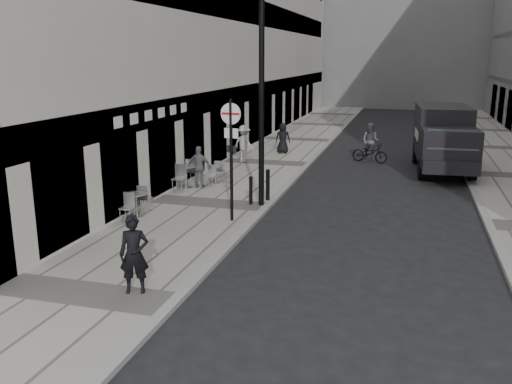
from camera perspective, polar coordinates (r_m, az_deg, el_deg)
ground at (r=9.42m, az=-16.24°, el=-18.86°), size 120.00×120.00×0.00m
sidewalk at (r=25.91m, az=1.04°, el=3.05°), size 4.00×60.00×0.12m
walking_man at (r=11.78m, az=-12.71°, el=-6.42°), size 0.72×0.59×1.71m
sign_post at (r=16.19m, az=-2.64°, el=5.04°), size 0.63×0.13×3.70m
lamppost at (r=17.78m, az=0.59°, el=11.06°), size 0.32×0.32×7.14m
bollard_near at (r=18.93m, az=1.25°, el=0.67°), size 0.14×0.14×1.03m
bollard_far at (r=18.41m, az=-0.55°, el=0.09°), size 0.12×0.12×0.91m
panel_van at (r=25.66m, az=19.14°, el=5.65°), size 2.58×6.17×2.85m
cyclist at (r=26.89m, az=11.91°, el=4.65°), size 1.89×1.15×1.93m
pedestrian_a at (r=20.75m, az=-5.99°, el=2.62°), size 0.97×0.44×1.62m
pedestrian_b at (r=25.76m, az=-1.26°, el=5.10°), size 1.29×1.01×1.76m
pedestrian_c at (r=28.21m, az=2.84°, el=5.69°), size 0.84×0.61×1.57m
cafe_table_near at (r=17.36m, az=-12.48°, el=-1.12°), size 0.70×1.57×0.89m
cafe_table_mid at (r=20.82m, az=-7.38°, el=1.81°), size 0.80×1.80×1.02m
cafe_table_far at (r=21.52m, az=-4.31°, el=2.01°), size 0.64×1.45×0.83m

